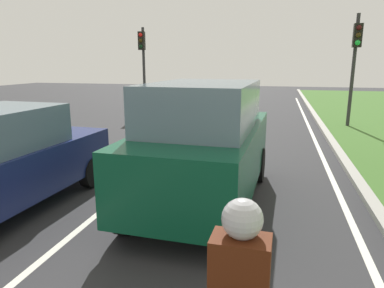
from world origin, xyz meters
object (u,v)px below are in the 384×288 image
at_px(car_sedan_left_lane, 2,161).
at_px(traffic_light_near_right, 355,54).
at_px(traffic_light_overhead_left, 143,56).
at_px(rider_person, 240,274).
at_px(car_suv_ahead, 204,144).

height_order(car_sedan_left_lane, traffic_light_near_right, traffic_light_near_right).
relative_size(car_sedan_left_lane, traffic_light_overhead_left, 0.99).
bearing_deg(rider_person, car_suv_ahead, 106.77).
bearing_deg(car_suv_ahead, traffic_light_near_right, 67.99).
distance_m(car_suv_ahead, traffic_light_overhead_left, 12.69).
height_order(car_sedan_left_lane, traffic_light_overhead_left, traffic_light_overhead_left).
relative_size(rider_person, traffic_light_overhead_left, 0.27).
relative_size(car_suv_ahead, rider_person, 3.92).
relative_size(car_suv_ahead, traffic_light_overhead_left, 1.04).
distance_m(car_sedan_left_lane, rider_person, 5.31).
bearing_deg(traffic_light_overhead_left, car_sedan_left_lane, -79.76).
bearing_deg(traffic_light_near_right, car_suv_ahead, -113.98).
bearing_deg(traffic_light_overhead_left, rider_person, -66.03).
bearing_deg(car_sedan_left_lane, car_suv_ahead, 20.81).
bearing_deg(car_sedan_left_lane, traffic_light_near_right, 56.36).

